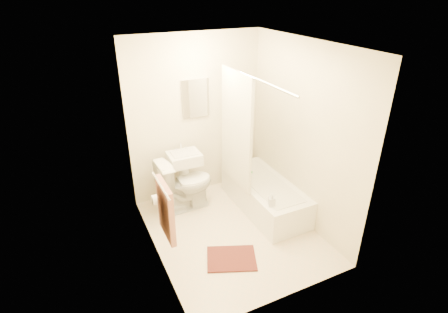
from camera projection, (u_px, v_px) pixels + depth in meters
name	position (u px, v px, depth m)	size (l,w,h in m)	color
floor	(232.00, 231.00, 4.64)	(2.40, 2.40, 0.00)	beige
ceiling	(235.00, 44.00, 3.57)	(2.40, 2.40, 0.00)	white
wall_back	(196.00, 118.00, 5.07)	(2.00, 0.02, 2.40)	beige
wall_left	(150.00, 167.00, 3.72)	(0.02, 2.40, 2.40)	beige
wall_right	(302.00, 135.00, 4.49)	(0.02, 2.40, 2.40)	beige
mirror	(196.00, 98.00, 4.92)	(0.40, 0.03, 0.55)	white
curtain_rod	(254.00, 78.00, 3.94)	(0.03, 0.03, 1.70)	silver
shower_curtain	(236.00, 130.00, 4.61)	(0.04, 0.80, 1.55)	silver
towel_bar	(161.00, 185.00, 3.58)	(0.02, 0.02, 0.60)	silver
towel	(166.00, 210.00, 3.73)	(0.06, 0.45, 0.66)	#CC7266
toilet_paper	(157.00, 199.00, 4.06)	(0.12, 0.12, 0.11)	white
toilet	(185.00, 184.00, 4.98)	(0.44, 0.79, 0.78)	white
sink	(185.00, 176.00, 5.09)	(0.45, 0.36, 0.88)	white
bathtub	(264.00, 195.00, 5.05)	(0.66, 1.50, 0.42)	white
bath_mat	(231.00, 258.00, 4.17)	(0.58, 0.43, 0.02)	#522D24
soap_bottle	(272.00, 200.00, 4.40)	(0.08, 0.08, 0.17)	silver
scrub_brush	(247.00, 170.00, 5.23)	(0.06, 0.19, 0.04)	green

